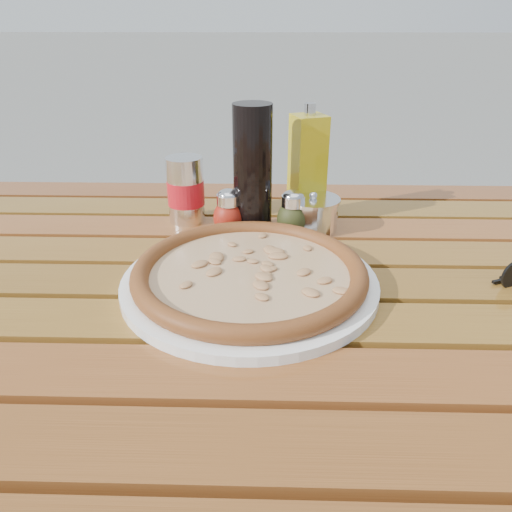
{
  "coord_description": "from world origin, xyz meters",
  "views": [
    {
      "loc": [
        0.02,
        -0.63,
        1.1
      ],
      "look_at": [
        0.0,
        0.02,
        0.78
      ],
      "focal_mm": 35.0,
      "sensor_mm": 36.0,
      "label": 1
    }
  ],
  "objects_px": {
    "plate": "(250,282)",
    "oregano_shaker": "(293,214)",
    "pizza": "(250,272)",
    "olive_oil_cruet": "(307,168)",
    "pepper_shaker": "(229,213)",
    "soda_can": "(186,190)",
    "parmesan_tin": "(312,213)",
    "dark_bottle": "(253,171)",
    "table": "(256,324)"
  },
  "relations": [
    {
      "from": "plate",
      "to": "oregano_shaker",
      "type": "bearing_deg",
      "value": 69.95
    },
    {
      "from": "pizza",
      "to": "olive_oil_cruet",
      "type": "bearing_deg",
      "value": 70.44
    },
    {
      "from": "pepper_shaker",
      "to": "olive_oil_cruet",
      "type": "height_order",
      "value": "olive_oil_cruet"
    },
    {
      "from": "soda_can",
      "to": "parmesan_tin",
      "type": "relative_size",
      "value": 1.16
    },
    {
      "from": "soda_can",
      "to": "olive_oil_cruet",
      "type": "relative_size",
      "value": 0.57
    },
    {
      "from": "pizza",
      "to": "dark_bottle",
      "type": "relative_size",
      "value": 1.85
    },
    {
      "from": "table",
      "to": "olive_oil_cruet",
      "type": "bearing_deg",
      "value": 70.83
    },
    {
      "from": "dark_bottle",
      "to": "soda_can",
      "type": "bearing_deg",
      "value": 160.08
    },
    {
      "from": "oregano_shaker",
      "to": "soda_can",
      "type": "height_order",
      "value": "soda_can"
    },
    {
      "from": "pizza",
      "to": "dark_bottle",
      "type": "bearing_deg",
      "value": 90.59
    },
    {
      "from": "pepper_shaker",
      "to": "dark_bottle",
      "type": "distance_m",
      "value": 0.08
    },
    {
      "from": "plate",
      "to": "olive_oil_cruet",
      "type": "height_order",
      "value": "olive_oil_cruet"
    },
    {
      "from": "pepper_shaker",
      "to": "soda_can",
      "type": "relative_size",
      "value": 0.68
    },
    {
      "from": "dark_bottle",
      "to": "parmesan_tin",
      "type": "distance_m",
      "value": 0.13
    },
    {
      "from": "oregano_shaker",
      "to": "pizza",
      "type": "bearing_deg",
      "value": -110.05
    },
    {
      "from": "plate",
      "to": "oregano_shaker",
      "type": "height_order",
      "value": "oregano_shaker"
    },
    {
      "from": "pepper_shaker",
      "to": "parmesan_tin",
      "type": "bearing_deg",
      "value": 8.53
    },
    {
      "from": "table",
      "to": "plate",
      "type": "distance_m",
      "value": 0.08
    },
    {
      "from": "oregano_shaker",
      "to": "dark_bottle",
      "type": "height_order",
      "value": "dark_bottle"
    },
    {
      "from": "dark_bottle",
      "to": "parmesan_tin",
      "type": "relative_size",
      "value": 2.12
    },
    {
      "from": "dark_bottle",
      "to": "soda_can",
      "type": "xyz_separation_m",
      "value": [
        -0.12,
        0.04,
        -0.05
      ]
    },
    {
      "from": "pepper_shaker",
      "to": "table",
      "type": "bearing_deg",
      "value": -73.23
    },
    {
      "from": "olive_oil_cruet",
      "to": "plate",
      "type": "bearing_deg",
      "value": -109.56
    },
    {
      "from": "olive_oil_cruet",
      "to": "soda_can",
      "type": "bearing_deg",
      "value": -174.27
    },
    {
      "from": "plate",
      "to": "oregano_shaker",
      "type": "relative_size",
      "value": 4.39
    },
    {
      "from": "table",
      "to": "dark_bottle",
      "type": "bearing_deg",
      "value": 93.15
    },
    {
      "from": "table",
      "to": "plate",
      "type": "height_order",
      "value": "plate"
    },
    {
      "from": "parmesan_tin",
      "to": "pepper_shaker",
      "type": "bearing_deg",
      "value": -171.47
    },
    {
      "from": "plate",
      "to": "parmesan_tin",
      "type": "height_order",
      "value": "parmesan_tin"
    },
    {
      "from": "parmesan_tin",
      "to": "pizza",
      "type": "bearing_deg",
      "value": -116.19
    },
    {
      "from": "plate",
      "to": "dark_bottle",
      "type": "relative_size",
      "value": 1.64
    },
    {
      "from": "table",
      "to": "oregano_shaker",
      "type": "distance_m",
      "value": 0.21
    },
    {
      "from": "pepper_shaker",
      "to": "oregano_shaker",
      "type": "distance_m",
      "value": 0.11
    },
    {
      "from": "plate",
      "to": "dark_bottle",
      "type": "height_order",
      "value": "dark_bottle"
    },
    {
      "from": "plate",
      "to": "olive_oil_cruet",
      "type": "xyz_separation_m",
      "value": [
        0.09,
        0.27,
        0.09
      ]
    },
    {
      "from": "oregano_shaker",
      "to": "parmesan_tin",
      "type": "distance_m",
      "value": 0.04
    },
    {
      "from": "pizza",
      "to": "soda_can",
      "type": "distance_m",
      "value": 0.28
    },
    {
      "from": "plate",
      "to": "soda_can",
      "type": "relative_size",
      "value": 3.0
    },
    {
      "from": "plate",
      "to": "pepper_shaker",
      "type": "distance_m",
      "value": 0.19
    },
    {
      "from": "pepper_shaker",
      "to": "olive_oil_cruet",
      "type": "bearing_deg",
      "value": 30.09
    },
    {
      "from": "table",
      "to": "soda_can",
      "type": "xyz_separation_m",
      "value": [
        -0.13,
        0.23,
        0.13
      ]
    },
    {
      "from": "pepper_shaker",
      "to": "olive_oil_cruet",
      "type": "relative_size",
      "value": 0.39
    },
    {
      "from": "table",
      "to": "pepper_shaker",
      "type": "xyz_separation_m",
      "value": [
        -0.05,
        0.17,
        0.11
      ]
    },
    {
      "from": "pepper_shaker",
      "to": "plate",
      "type": "bearing_deg",
      "value": -76.99
    },
    {
      "from": "dark_bottle",
      "to": "parmesan_tin",
      "type": "xyz_separation_m",
      "value": [
        0.1,
        0.01,
        -0.08
      ]
    },
    {
      "from": "plate",
      "to": "pepper_shaker",
      "type": "bearing_deg",
      "value": 103.01
    },
    {
      "from": "table",
      "to": "parmesan_tin",
      "type": "xyz_separation_m",
      "value": [
        0.09,
        0.19,
        0.11
      ]
    },
    {
      "from": "pizza",
      "to": "oregano_shaker",
      "type": "height_order",
      "value": "oregano_shaker"
    },
    {
      "from": "plate",
      "to": "parmesan_tin",
      "type": "xyz_separation_m",
      "value": [
        0.1,
        0.21,
        0.02
      ]
    },
    {
      "from": "olive_oil_cruet",
      "to": "dark_bottle",
      "type": "bearing_deg",
      "value": -145.43
    }
  ]
}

